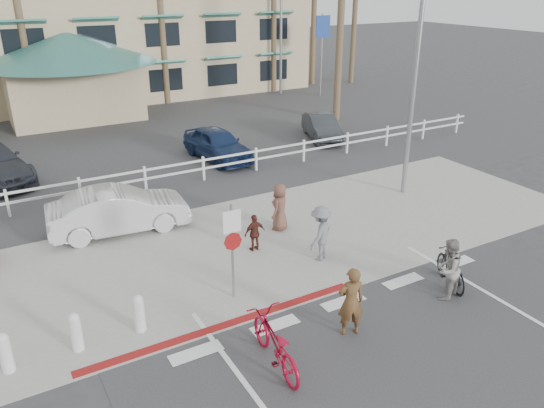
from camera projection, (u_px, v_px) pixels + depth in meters
ground at (358, 314)px, 12.93m from camera, size 140.00×140.00×0.00m
bike_path at (417, 361)px, 11.33m from camera, size 12.00×16.00×0.01m
sidewalk_plaza at (268, 241)px, 16.52m from camera, size 22.00×7.00×0.01m
cross_street at (215, 198)px, 19.71m from camera, size 40.00×5.00×0.01m
parking_lot at (140, 137)px, 27.30m from camera, size 50.00×16.00×0.01m
curb_red at (226, 325)px, 12.51m from camera, size 7.00×0.25×0.02m
rail_fence at (206, 168)px, 21.34m from camera, size 29.40×0.16×1.00m
building at (104, 8)px, 36.37m from camera, size 28.00×16.00×11.30m
sign_post at (232, 247)px, 13.07m from camera, size 0.50×0.10×2.90m
bollard_0 at (139, 313)px, 12.15m from camera, size 0.26×0.26×0.95m
bollard_1 at (76, 332)px, 11.51m from camera, size 0.26×0.26×0.95m
bollard_2 at (5, 353)px, 10.87m from camera, size 0.26×0.26×0.95m
streetlight_0 at (415, 73)px, 18.52m from camera, size 0.60×2.00×9.00m
streetlight_1 at (281, 23)px, 35.70m from camera, size 0.60×2.00×9.50m
info_sign at (321, 54)px, 35.78m from camera, size 1.20×0.16×5.60m
bike_red at (275, 343)px, 11.01m from camera, size 0.94×2.23×1.14m
rider_red at (351, 302)px, 11.91m from camera, size 0.72×0.58×1.71m
bike_black at (451, 268)px, 13.98m from camera, size 1.09×1.73×1.01m
rider_black at (448, 269)px, 13.30m from camera, size 0.95×0.84×1.64m
pedestrian_a at (321, 233)px, 15.15m from camera, size 1.24×1.08×1.66m
pedestrian_child at (255, 233)px, 15.74m from camera, size 0.69×0.31×1.17m
pedestrian_b at (280, 207)px, 17.00m from camera, size 0.92×0.86×1.58m
car_white_sedan at (119, 210)px, 16.91m from camera, size 4.52×1.96×1.45m
lot_car_2 at (218, 144)px, 23.70m from camera, size 2.10×4.31×1.42m
lot_car_3 at (322, 127)px, 26.78m from camera, size 2.51×3.97×1.23m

